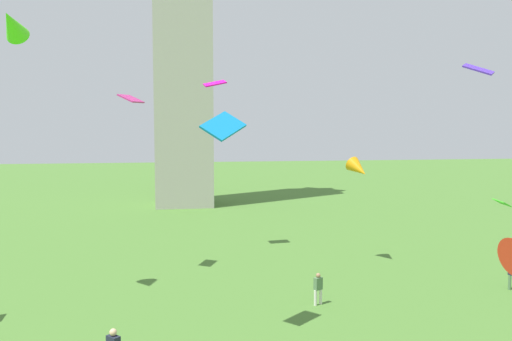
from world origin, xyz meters
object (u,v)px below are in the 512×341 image
person_0 (318,287)px  kite_flying_1 (478,69)px  kite_flying_2 (359,169)px  kite_flying_6 (12,25)px  person_3 (512,272)px  kite_flying_3 (215,83)px  kite_flying_9 (502,203)px  kite_flying_5 (223,126)px  kite_flying_7 (131,99)px

person_0 → kite_flying_1: size_ratio=0.88×
kite_flying_2 → kite_flying_6: size_ratio=0.98×
kite_flying_2 → person_0: bearing=-144.5°
person_3 → kite_flying_3: kite_flying_3 is taller
kite_flying_9 → kite_flying_5: bearing=111.4°
kite_flying_9 → person_0: bearing=107.8°
person_0 → kite_flying_7: kite_flying_7 is taller
kite_flying_1 → kite_flying_3: kite_flying_1 is taller
person_0 → kite_flying_5: size_ratio=0.82×
person_3 → kite_flying_6: bearing=159.8°
kite_flying_3 → kite_flying_5: 15.36m
person_0 → kite_flying_7: 14.50m
person_0 → kite_flying_7: bearing=116.9°
kite_flying_2 → kite_flying_1: bearing=-77.6°
person_0 → kite_flying_6: 18.83m
kite_flying_6 → kite_flying_7: 7.41m
person_3 → kite_flying_1: size_ratio=0.91×
kite_flying_5 → kite_flying_1: bearing=-25.3°
kite_flying_1 → kite_flying_9: bearing=-98.5°
person_3 → kite_flying_9: kite_flying_9 is taller
kite_flying_3 → kite_flying_2: bearing=-32.6°
kite_flying_3 → kite_flying_9: (17.77, -5.12, -7.67)m
kite_flying_5 → kite_flying_6: (-9.15, 5.34, 4.61)m
person_0 → kite_flying_6: kite_flying_6 is taller
kite_flying_5 → kite_flying_7: 10.94m
kite_flying_1 → kite_flying_5: 14.59m
kite_flying_1 → kite_flying_9: size_ratio=1.57×
kite_flying_3 → kite_flying_7: (-5.09, -5.12, -1.28)m
person_0 → kite_flying_2: (4.44, 7.03, 5.12)m
person_3 → kite_flying_2: kite_flying_2 is taller
kite_flying_9 → person_3: bearing=145.7°
person_0 → kite_flying_3: kite_flying_3 is taller
person_3 → kite_flying_7: 22.74m
person_3 → kite_flying_2: size_ratio=0.86×
kite_flying_2 → kite_flying_7: 14.27m
kite_flying_6 → kite_flying_7: bearing=50.5°
kite_flying_6 → kite_flying_1: bearing=5.5°
kite_flying_3 → kite_flying_7: bearing=-140.4°
kite_flying_5 → kite_flying_2: bearing=4.4°
kite_flying_5 → kite_flying_9: (18.59, 9.96, -4.90)m
kite_flying_2 → kite_flying_7: (-13.63, -0.76, 4.18)m
kite_flying_9 → kite_flying_3: bearing=67.1°
kite_flying_1 → kite_flying_7: size_ratio=1.03×
kite_flying_9 → kite_flying_1: bearing=129.2°
kite_flying_5 → kite_flying_9: 21.66m
kite_flying_2 → kite_flying_9: kite_flying_2 is taller
kite_flying_1 → kite_flying_3: bearing=-3.8°
kite_flying_6 → kite_flying_9: size_ratio=1.70×
person_3 → kite_flying_9: size_ratio=1.44×
person_0 → kite_flying_6: (-14.07, 1.65, 12.41)m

